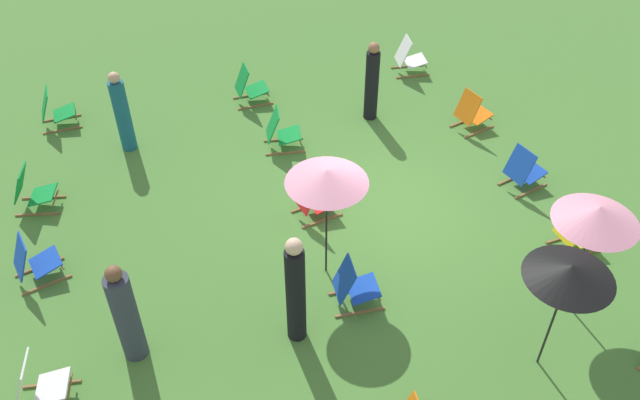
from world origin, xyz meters
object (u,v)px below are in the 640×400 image
(deckchair_13, at_px, (55,110))
(umbrella_1, at_px, (598,214))
(deckchair_3, at_px, (249,87))
(umbrella_0, at_px, (570,272))
(deckchair_14, at_px, (577,231))
(umbrella_2, at_px, (327,177))
(deckchair_8, at_px, (38,384))
(person_2, at_px, (296,292))
(deckchair_9, at_px, (524,170))
(deckchair_2, at_px, (281,132))
(person_0, at_px, (126,315))
(deckchair_10, at_px, (314,199))
(deckchair_12, at_px, (33,262))
(deckchair_6, at_px, (354,286))
(person_1, at_px, (122,113))
(deckchair_7, at_px, (409,58))
(deckchair_5, at_px, (472,113))
(deckchair_4, at_px, (32,191))
(person_3, at_px, (372,83))

(deckchair_13, distance_m, umbrella_1, 10.13)
(deckchair_3, height_order, umbrella_0, umbrella_0)
(deckchair_14, bearing_deg, umbrella_2, 76.17)
(deckchair_8, bearing_deg, person_2, -79.89)
(deckchair_9, distance_m, umbrella_0, 4.07)
(deckchair_2, distance_m, person_0, 5.12)
(deckchair_10, bearing_deg, umbrella_2, 162.08)
(deckchair_12, height_order, umbrella_2, umbrella_2)
(person_0, bearing_deg, deckchair_6, -107.56)
(deckchair_10, xyz_separation_m, umbrella_2, (-1.29, 0.19, 1.54))
(person_1, bearing_deg, deckchair_3, 29.25)
(deckchair_7, bearing_deg, deckchair_13, 95.48)
(deckchair_9, bearing_deg, deckchair_13, 46.55)
(deckchair_7, xyz_separation_m, umbrella_1, (-6.87, 0.36, 1.42))
(deckchair_2, distance_m, deckchair_12, 4.94)
(deckchair_2, relative_size, deckchair_12, 0.97)
(deckchair_6, distance_m, deckchair_12, 4.86)
(deckchair_8, distance_m, person_2, 3.49)
(person_1, relative_size, person_2, 0.87)
(deckchair_7, height_order, deckchair_10, same)
(deckchair_5, distance_m, deckchair_6, 5.16)
(umbrella_1, xyz_separation_m, umbrella_2, (1.68, 3.22, 0.11))
(deckchair_14, bearing_deg, umbrella_1, 139.19)
(deckchair_7, bearing_deg, umbrella_0, 177.06)
(umbrella_2, bearing_deg, umbrella_1, -117.52)
(deckchair_2, distance_m, deckchair_14, 5.54)
(deckchair_3, bearing_deg, deckchair_7, -89.22)
(deckchair_2, distance_m, deckchair_3, 1.75)
(umbrella_0, bearing_deg, deckchair_9, -26.36)
(deckchair_3, height_order, deckchair_4, same)
(deckchair_7, height_order, umbrella_2, umbrella_2)
(deckchair_3, distance_m, person_2, 6.17)
(umbrella_2, bearing_deg, deckchair_6, -165.84)
(deckchair_3, distance_m, deckchair_13, 3.88)
(person_3, bearing_deg, umbrella_0, -128.33)
(deckchair_4, height_order, person_0, person_0)
(deckchair_3, relative_size, person_0, 0.48)
(umbrella_2, bearing_deg, deckchair_5, -54.25)
(deckchair_3, height_order, umbrella_1, umbrella_1)
(deckchair_12, xyz_separation_m, umbrella_2, (-1.16, -4.29, 1.54))
(deckchair_7, height_order, person_2, person_2)
(deckchair_10, xyz_separation_m, person_0, (-1.97, 3.18, 0.44))
(deckchair_4, xyz_separation_m, deckchair_13, (2.44, -0.40, 0.00))
(deckchair_9, height_order, deckchair_10, same)
(deckchair_2, distance_m, umbrella_1, 6.04)
(deckchair_14, relative_size, umbrella_2, 0.41)
(deckchair_6, distance_m, deckchair_14, 3.77)
(deckchair_12, bearing_deg, deckchair_2, -78.52)
(deckchair_3, xyz_separation_m, person_2, (-6.11, 0.70, 0.55))
(deckchair_14, height_order, person_3, person_3)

